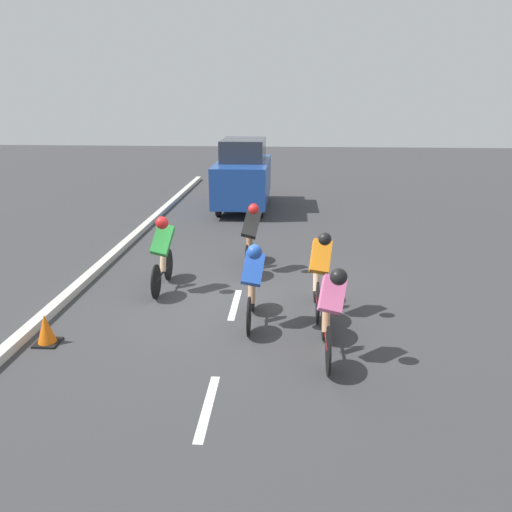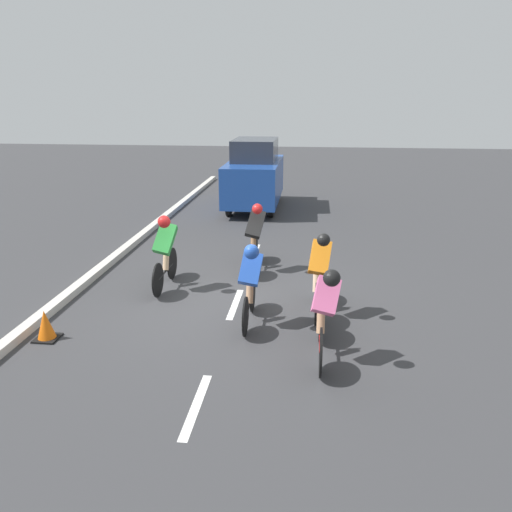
% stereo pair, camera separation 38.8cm
% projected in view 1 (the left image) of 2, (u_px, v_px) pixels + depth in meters
% --- Properties ---
extents(ground_plane, '(60.00, 60.00, 0.00)m').
position_uv_depth(ground_plane, '(235.00, 303.00, 9.27)').
color(ground_plane, '#38383A').
extents(lane_stripe_near, '(0.12, 1.40, 0.01)m').
position_uv_depth(lane_stripe_near, '(208.00, 407.00, 6.17)').
color(lane_stripe_near, white).
rests_on(lane_stripe_near, ground).
extents(lane_stripe_mid, '(0.12, 1.40, 0.01)m').
position_uv_depth(lane_stripe_mid, '(235.00, 304.00, 9.21)').
color(lane_stripe_mid, white).
rests_on(lane_stripe_mid, ground).
extents(lane_stripe_far, '(0.12, 1.40, 0.01)m').
position_uv_depth(lane_stripe_far, '(249.00, 253.00, 12.25)').
color(lane_stripe_far, white).
rests_on(lane_stripe_far, ground).
extents(curb, '(0.20, 28.50, 0.14)m').
position_uv_depth(curb, '(66.00, 296.00, 9.40)').
color(curb, beige).
rests_on(curb, ground).
extents(cyclist_blue, '(0.40, 1.60, 1.48)m').
position_uv_depth(cyclist_blue, '(253.00, 280.00, 8.16)').
color(cyclist_blue, black).
rests_on(cyclist_blue, ground).
extents(cyclist_black, '(0.45, 1.74, 1.55)m').
position_uv_depth(cyclist_black, '(250.00, 235.00, 10.79)').
color(cyclist_black, black).
rests_on(cyclist_black, ground).
extents(cyclist_orange, '(0.40, 1.67, 1.54)m').
position_uv_depth(cyclist_orange, '(319.00, 270.00, 8.61)').
color(cyclist_orange, black).
rests_on(cyclist_orange, ground).
extents(cyclist_pink, '(0.43, 1.73, 1.47)m').
position_uv_depth(cyclist_pink, '(330.00, 309.00, 7.11)').
color(cyclist_pink, black).
rests_on(cyclist_pink, ground).
extents(cyclist_green, '(0.45, 1.67, 1.55)m').
position_uv_depth(cyclist_green, '(163.00, 250.00, 9.64)').
color(cyclist_green, black).
rests_on(cyclist_green, ground).
extents(support_car, '(1.70, 3.99, 2.31)m').
position_uv_depth(support_car, '(243.00, 175.00, 16.77)').
color(support_car, black).
rests_on(support_car, ground).
extents(traffic_cone, '(0.36, 0.36, 0.49)m').
position_uv_depth(traffic_cone, '(46.00, 330.00, 7.69)').
color(traffic_cone, black).
rests_on(traffic_cone, ground).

